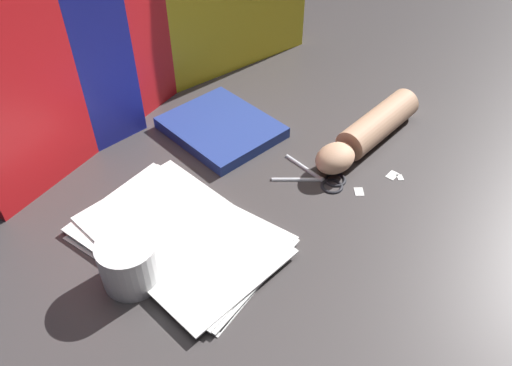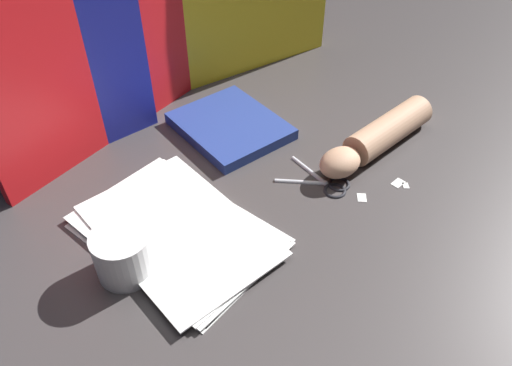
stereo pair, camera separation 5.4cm
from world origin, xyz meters
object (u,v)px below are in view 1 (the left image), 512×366
paper_stack (180,236)px  mug (130,262)px  hand_forearm (369,131)px  scissors (321,178)px  book_closed (221,128)px

paper_stack → mug: (-0.11, -0.00, 0.03)m
paper_stack → hand_forearm: size_ratio=1.13×
scissors → mug: size_ratio=1.58×
hand_forearm → mug: bearing=169.0°
scissors → hand_forearm: 0.16m
scissors → mug: bearing=166.1°
paper_stack → book_closed: size_ratio=1.43×
mug → hand_forearm: bearing=-11.0°
book_closed → scissors: bearing=-88.0°
book_closed → mug: mug is taller
book_closed → mug: bearing=-157.2°
hand_forearm → paper_stack: bearing=166.0°
scissors → mug: 0.40m
scissors → hand_forearm: hand_forearm is taller
hand_forearm → mug: (-0.55, 0.11, 0.01)m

